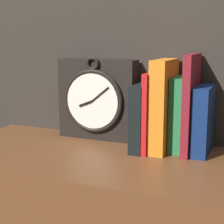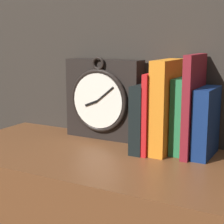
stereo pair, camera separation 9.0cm
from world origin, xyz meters
name	(u,v)px [view 2 (the right image)]	position (x,y,z in m)	size (l,w,h in m)	color
clock	(103,99)	(-0.11, 0.15, 1.02)	(0.23, 0.07, 0.24)	black
book_slot0_black	(147,117)	(0.05, 0.10, 0.99)	(0.03, 0.15, 0.17)	black
book_slot1_red	(156,112)	(0.07, 0.10, 1.01)	(0.01, 0.15, 0.20)	red
book_slot2_orange	(166,106)	(0.10, 0.11, 1.02)	(0.04, 0.14, 0.24)	orange
book_slot3_green	(183,115)	(0.14, 0.12, 1.00)	(0.03, 0.11, 0.19)	#22703F
book_slot4_maroon	(194,106)	(0.17, 0.11, 1.03)	(0.02, 0.14, 0.25)	maroon
book_slot5_navy	(206,122)	(0.20, 0.12, 0.99)	(0.04, 0.13, 0.17)	navy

